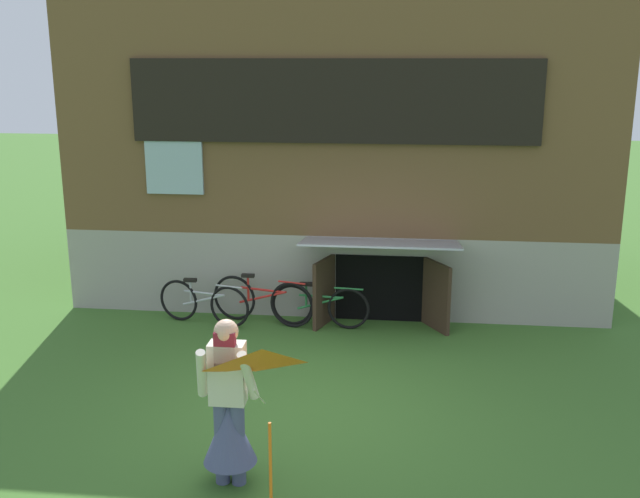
# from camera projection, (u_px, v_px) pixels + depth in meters

# --- Properties ---
(ground_plane) EXTENTS (60.00, 60.00, 0.00)m
(ground_plane) POSITION_uv_depth(u_px,v_px,m) (307.00, 402.00, 8.91)
(ground_plane) COLOR #3D6B28
(log_house) EXTENTS (8.60, 5.73, 5.25)m
(log_house) POSITION_uv_depth(u_px,v_px,m) (345.00, 137.00, 13.34)
(log_house) COLOR #9E998E
(log_house) RESTS_ON ground_plane
(person) EXTENTS (0.61, 0.53, 1.69)m
(person) POSITION_uv_depth(u_px,v_px,m) (229.00, 416.00, 7.06)
(person) COLOR #474C75
(person) RESTS_ON ground_plane
(kite) EXTENTS (0.86, 0.87, 1.51)m
(kite) POSITION_uv_depth(u_px,v_px,m) (263.00, 386.00, 6.40)
(kite) COLOR orange
(kite) RESTS_ON ground_plane
(bicycle_green) EXTENTS (1.52, 0.19, 0.70)m
(bicycle_green) POSITION_uv_depth(u_px,v_px,m) (320.00, 306.00, 11.32)
(bicycle_green) COLOR black
(bicycle_green) RESTS_ON ground_plane
(bicycle_red) EXTENTS (1.66, 0.46, 0.77)m
(bicycle_red) POSITION_uv_depth(u_px,v_px,m) (263.00, 300.00, 11.46)
(bicycle_red) COLOR black
(bicycle_red) RESTS_ON ground_plane
(bicycle_silver) EXTENTS (1.52, 0.43, 0.71)m
(bicycle_silver) POSITION_uv_depth(u_px,v_px,m) (204.00, 302.00, 11.44)
(bicycle_silver) COLOR black
(bicycle_silver) RESTS_ON ground_plane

